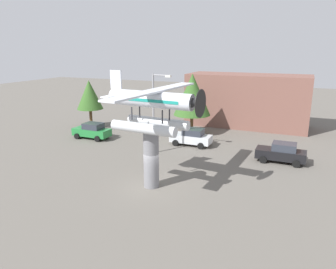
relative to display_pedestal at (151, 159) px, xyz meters
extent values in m
plane|color=#605B54|center=(0.00, 0.00, -2.11)|extent=(140.00, 140.00, 0.00)
cylinder|color=slate|center=(0.00, 0.00, 0.00)|extent=(1.10, 1.10, 4.22)
cylinder|color=silver|center=(-0.07, -1.00, 2.46)|extent=(4.84, 1.05, 0.70)
cylinder|color=#333338|center=(1.16, -0.59, 3.26)|extent=(0.11, 0.11, 0.90)
cylinder|color=#333338|center=(-1.23, -0.41, 3.26)|extent=(0.11, 0.11, 0.90)
cylinder|color=silver|center=(0.07, 1.00, 2.46)|extent=(4.84, 1.05, 0.70)
cylinder|color=#333338|center=(1.23, 0.41, 3.26)|extent=(0.11, 0.11, 0.90)
cylinder|color=#333338|center=(-1.16, 0.59, 3.26)|extent=(0.11, 0.11, 0.90)
cylinder|color=silver|center=(0.00, 0.00, 4.26)|extent=(6.26, 1.55, 1.10)
cube|color=teal|center=(0.20, -0.01, 4.26)|extent=(4.41, 1.46, 0.20)
cone|color=#262628|center=(3.24, -0.24, 4.26)|extent=(0.76, 0.93, 0.88)
cylinder|color=black|center=(3.64, -0.27, 4.26)|extent=(0.17, 1.80, 1.80)
cube|color=silver|center=(0.40, -0.03, 4.87)|extent=(1.86, 10.45, 0.12)
cube|color=silver|center=(-2.79, 0.21, 4.36)|extent=(0.90, 2.84, 0.10)
cube|color=silver|center=(-2.79, 0.21, 5.46)|extent=(0.91, 0.19, 1.30)
cube|color=#237A38|center=(-11.81, 8.91, -1.39)|extent=(4.20, 1.70, 0.80)
cube|color=#2D333D|center=(-11.56, 8.91, -0.67)|extent=(2.00, 1.56, 0.64)
cylinder|color=black|center=(-13.16, 9.81, -1.79)|extent=(0.64, 0.22, 0.64)
cylinder|color=black|center=(-13.16, 8.01, -1.79)|extent=(0.64, 0.22, 0.64)
cylinder|color=black|center=(-10.46, 9.81, -1.79)|extent=(0.64, 0.22, 0.64)
cylinder|color=black|center=(-10.46, 8.01, -1.79)|extent=(0.64, 0.22, 0.64)
cube|color=silver|center=(-0.84, 10.85, -1.39)|extent=(4.20, 1.70, 0.80)
cube|color=#2D333D|center=(-0.59, 10.85, -0.67)|extent=(2.00, 1.56, 0.64)
cylinder|color=black|center=(-2.19, 11.75, -1.79)|extent=(0.64, 0.22, 0.64)
cylinder|color=black|center=(-2.19, 9.95, -1.79)|extent=(0.64, 0.22, 0.64)
cylinder|color=black|center=(0.51, 11.75, -1.79)|extent=(0.64, 0.22, 0.64)
cylinder|color=black|center=(0.51, 9.95, -1.79)|extent=(0.64, 0.22, 0.64)
cube|color=black|center=(8.09, 9.17, -1.39)|extent=(4.20, 1.70, 0.80)
cube|color=#2D333D|center=(8.34, 9.17, -0.67)|extent=(2.00, 1.56, 0.64)
cylinder|color=black|center=(6.74, 10.07, -1.79)|extent=(0.64, 0.22, 0.64)
cylinder|color=black|center=(6.74, 8.27, -1.79)|extent=(0.64, 0.22, 0.64)
cylinder|color=black|center=(9.44, 10.07, -1.79)|extent=(0.64, 0.22, 0.64)
cylinder|color=black|center=(9.44, 8.27, -1.79)|extent=(0.64, 0.22, 0.64)
cylinder|color=gray|center=(-3.24, 7.05, 1.63)|extent=(0.18, 0.18, 7.47)
cylinder|color=gray|center=(-2.44, 7.05, 5.26)|extent=(1.60, 0.12, 0.12)
cube|color=silver|center=(-1.74, 7.05, 5.21)|extent=(0.50, 0.28, 0.20)
cube|color=brown|center=(2.74, 22.00, 1.17)|extent=(14.99, 5.81, 6.56)
cylinder|color=brown|center=(-15.01, 13.13, -0.92)|extent=(0.36, 0.36, 2.38)
cone|color=#335B23|center=(-15.01, 13.13, 2.05)|extent=(3.21, 3.21, 3.56)
cylinder|color=brown|center=(-2.28, 15.12, -0.96)|extent=(0.36, 0.36, 2.29)
cone|color=#335B23|center=(-2.28, 15.12, 2.53)|extent=(4.23, 4.23, 4.70)
camera|label=1|loc=(9.71, -19.29, 7.60)|focal=34.35mm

